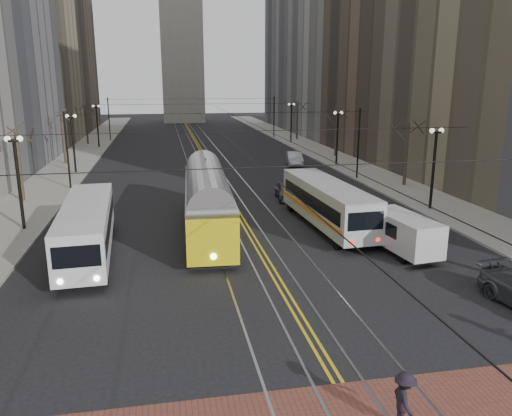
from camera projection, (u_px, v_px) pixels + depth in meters
name	position (u px, v px, depth m)	size (l,w,h in m)	color
ground	(328.00, 366.00, 16.30)	(260.00, 260.00, 0.00)	black
sidewalk_left	(74.00, 162.00, 56.47)	(5.00, 140.00, 0.15)	gray
sidewalk_right	(327.00, 155.00, 61.81)	(5.00, 140.00, 0.15)	gray
streetcar_rails	(206.00, 159.00, 59.15)	(4.80, 130.00, 0.02)	gray
centre_lines	(206.00, 159.00, 59.15)	(0.42, 130.00, 0.01)	gold
building_left_far	(40.00, 17.00, 88.70)	(16.00, 20.00, 40.00)	brown
building_right_mid	(412.00, 13.00, 60.43)	(16.00, 20.00, 34.00)	brown
building_right_far	(315.00, 23.00, 97.78)	(16.00, 20.00, 40.00)	slate
lamp_posts	(222.00, 155.00, 42.99)	(27.60, 57.20, 5.60)	black
street_trees	(214.00, 146.00, 49.18)	(31.68, 53.28, 5.60)	#382D23
trolley_wires	(215.00, 136.00, 48.54)	(25.96, 120.00, 6.60)	black
transit_bus	(87.00, 230.00, 26.33)	(2.32, 11.14, 2.79)	silver
streetcar	(207.00, 207.00, 30.23)	(2.55, 13.73, 3.24)	yellow
rear_bus	(327.00, 205.00, 31.40)	(2.38, 10.95, 2.86)	#BBBBBB
cargo_van	(403.00, 235.00, 26.60)	(1.84, 4.79, 2.12)	silver
sedan_grey	(287.00, 191.00, 39.13)	(1.58, 3.94, 1.34)	#424349
sedan_silver	(295.00, 159.00, 54.57)	(1.59, 4.55, 1.50)	#A1A4A9
pedestrian_d	(404.00, 400.00, 13.22)	(1.05, 0.61, 1.63)	black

